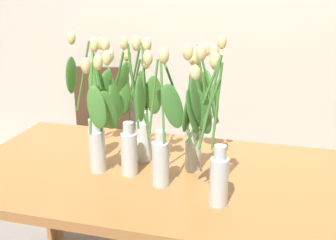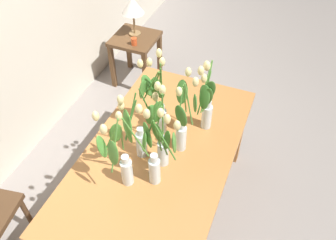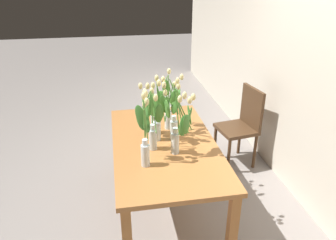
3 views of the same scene
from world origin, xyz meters
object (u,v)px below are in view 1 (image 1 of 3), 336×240
at_px(tulip_vase_0, 130,123).
at_px(tulip_vase_5, 201,117).
at_px(tulip_vase_4, 139,116).
at_px(dining_chair, 100,126).
at_px(tulip_vase_6, 100,128).
at_px(tulip_vase_1, 163,133).
at_px(dining_table, 149,189).
at_px(tulip_vase_3, 96,107).
at_px(tulip_vase_2, 208,140).

bearing_deg(tulip_vase_0, tulip_vase_5, 25.45).
distance_m(tulip_vase_4, dining_chair, 1.21).
height_order(tulip_vase_0, tulip_vase_6, tulip_vase_0).
relative_size(tulip_vase_1, dining_chair, 0.60).
height_order(dining_table, tulip_vase_0, tulip_vase_0).
xyz_separation_m(dining_table, dining_chair, (-0.70, 1.03, -0.12)).
bearing_deg(tulip_vase_5, tulip_vase_6, -154.80).
height_order(tulip_vase_1, dining_chair, tulip_vase_1).
relative_size(tulip_vase_1, tulip_vase_6, 1.07).
bearing_deg(tulip_vase_4, tulip_vase_6, -122.12).
bearing_deg(tulip_vase_3, tulip_vase_2, -27.78).
bearing_deg(tulip_vase_1, tulip_vase_4, 129.04).
distance_m(dining_table, tulip_vase_6, 0.35).
relative_size(tulip_vase_3, tulip_vase_4, 1.00).
height_order(tulip_vase_1, tulip_vase_2, tulip_vase_2).
bearing_deg(tulip_vase_5, dining_chair, 134.15).
bearing_deg(tulip_vase_1, tulip_vase_5, 64.26).
height_order(tulip_vase_3, tulip_vase_6, tulip_vase_3).
xyz_separation_m(tulip_vase_0, tulip_vase_3, (-0.21, 0.12, 0.01)).
xyz_separation_m(tulip_vase_1, tulip_vase_3, (-0.37, 0.21, 0.01)).
distance_m(dining_table, tulip_vase_5, 0.39).
xyz_separation_m(tulip_vase_1, dining_chair, (-0.80, 1.15, -0.44)).
xyz_separation_m(dining_table, tulip_vase_6, (-0.18, -0.08, 0.29)).
bearing_deg(tulip_vase_4, dining_table, -52.30).
relative_size(tulip_vase_0, tulip_vase_2, 1.00).
height_order(tulip_vase_5, dining_chair, tulip_vase_5).
bearing_deg(dining_table, tulip_vase_4, 127.70).
height_order(tulip_vase_1, tulip_vase_3, tulip_vase_3).
height_order(tulip_vase_2, dining_chair, tulip_vase_2).
bearing_deg(dining_table, tulip_vase_5, 26.24).
height_order(tulip_vase_5, tulip_vase_6, tulip_vase_5).
distance_m(tulip_vase_2, tulip_vase_3, 0.63).
distance_m(tulip_vase_2, tulip_vase_5, 0.31).
relative_size(tulip_vase_3, tulip_vase_5, 0.99).
distance_m(tulip_vase_1, tulip_vase_5, 0.24).
distance_m(tulip_vase_0, tulip_vase_2, 0.39).
bearing_deg(tulip_vase_0, dining_table, 23.13).
bearing_deg(dining_chair, tulip_vase_5, -45.85).
bearing_deg(tulip_vase_3, tulip_vase_6, -61.10).
distance_m(dining_table, tulip_vase_1, 0.35).
relative_size(tulip_vase_1, tulip_vase_5, 0.98).
height_order(dining_table, tulip_vase_1, tulip_vase_1).
xyz_separation_m(tulip_vase_1, tulip_vase_6, (-0.28, 0.04, -0.02)).
height_order(tulip_vase_3, dining_chair, tulip_vase_3).
height_order(tulip_vase_0, tulip_vase_1, tulip_vase_0).
distance_m(tulip_vase_5, dining_chair, 1.37).
xyz_separation_m(tulip_vase_4, tulip_vase_6, (-0.11, -0.17, -0.01)).
bearing_deg(tulip_vase_2, dining_table, 144.67).
height_order(tulip_vase_0, tulip_vase_5, tulip_vase_0).
relative_size(tulip_vase_0, dining_chair, 0.62).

